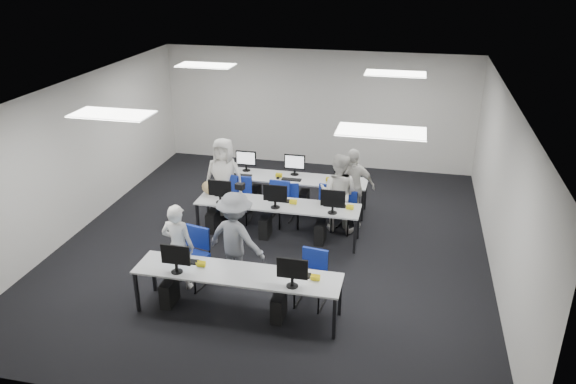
% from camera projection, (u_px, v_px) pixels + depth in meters
% --- Properties ---
extents(room, '(9.00, 9.02, 3.00)m').
position_uv_depth(room, '(275.00, 170.00, 10.37)').
color(room, black).
rests_on(room, ground).
extents(ceiling_panels, '(5.20, 4.60, 0.02)m').
position_uv_depth(ceiling_panels, '(274.00, 91.00, 9.79)').
color(ceiling_panels, white).
rests_on(ceiling_panels, room).
extents(desk_front, '(3.20, 0.70, 0.73)m').
position_uv_depth(desk_front, '(237.00, 276.00, 8.55)').
color(desk_front, '#B5B7B9').
rests_on(desk_front, ground).
extents(desk_mid, '(3.20, 0.70, 0.73)m').
position_uv_depth(desk_mid, '(278.00, 206.00, 10.88)').
color(desk_mid, '#B5B7B9').
rests_on(desk_mid, ground).
extents(desk_back, '(3.20, 0.70, 0.73)m').
position_uv_depth(desk_back, '(293.00, 180.00, 12.13)').
color(desk_back, '#B5B7B9').
rests_on(desk_back, ground).
extents(equipment_front, '(2.51, 0.41, 1.19)m').
position_uv_depth(equipment_front, '(226.00, 293.00, 8.70)').
color(equipment_front, '#0C4AA5').
rests_on(equipment_front, desk_front).
extents(equipment_mid, '(2.91, 0.41, 1.19)m').
position_uv_depth(equipment_mid, '(268.00, 220.00, 11.03)').
color(equipment_mid, white).
rests_on(equipment_mid, desk_mid).
extents(equipment_back, '(2.91, 0.41, 1.19)m').
position_uv_depth(equipment_back, '(302.00, 194.00, 12.24)').
color(equipment_back, white).
rests_on(equipment_back, desk_back).
extents(chair_0, '(0.59, 0.63, 0.99)m').
position_uv_depth(chair_0, '(192.00, 267.00, 9.49)').
color(chair_0, navy).
rests_on(chair_0, ground).
extents(chair_1, '(0.50, 0.54, 0.90)m').
position_uv_depth(chair_1, '(311.00, 288.00, 8.95)').
color(chair_1, navy).
rests_on(chair_1, ground).
extents(chair_2, '(0.45, 0.49, 0.92)m').
position_uv_depth(chair_2, '(240.00, 208.00, 11.74)').
color(chair_2, navy).
rests_on(chair_2, ground).
extents(chair_3, '(0.50, 0.53, 0.85)m').
position_uv_depth(chair_3, '(289.00, 213.00, 11.55)').
color(chair_3, navy).
rests_on(chair_3, ground).
extents(chair_4, '(0.51, 0.54, 0.82)m').
position_uv_depth(chair_4, '(344.00, 219.00, 11.32)').
color(chair_4, navy).
rests_on(chair_4, ground).
extents(chair_5, '(0.63, 0.66, 0.98)m').
position_uv_depth(chair_5, '(236.00, 200.00, 12.03)').
color(chair_5, navy).
rests_on(chair_5, ground).
extents(chair_6, '(0.48, 0.52, 0.93)m').
position_uv_depth(chair_6, '(283.00, 205.00, 11.84)').
color(chair_6, navy).
rests_on(chair_6, ground).
extents(chair_7, '(0.54, 0.57, 0.91)m').
position_uv_depth(chair_7, '(332.00, 210.00, 11.66)').
color(chair_7, navy).
rests_on(chair_7, ground).
extents(handbag, '(0.36, 0.27, 0.27)m').
position_uv_depth(handbag, '(209.00, 188.00, 11.25)').
color(handbag, '#9C8650').
rests_on(handbag, desk_mid).
extents(student_0, '(0.57, 0.39, 1.51)m').
position_uv_depth(student_0, '(178.00, 247.00, 9.23)').
color(student_0, beige).
rests_on(student_0, ground).
extents(student_1, '(0.87, 0.73, 1.62)m').
position_uv_depth(student_1, '(338.00, 192.00, 11.17)').
color(student_1, beige).
rests_on(student_1, ground).
extents(student_2, '(0.84, 0.55, 1.72)m').
position_uv_depth(student_2, '(224.00, 178.00, 11.75)').
color(student_2, beige).
rests_on(student_2, ground).
extents(student_3, '(1.05, 0.69, 1.66)m').
position_uv_depth(student_3, '(351.00, 188.00, 11.32)').
color(student_3, beige).
rests_on(student_3, ground).
extents(photographer, '(1.18, 0.88, 1.63)m').
position_uv_depth(photographer, '(236.00, 238.00, 9.37)').
color(photographer, gray).
rests_on(photographer, ground).
extents(dslr_camera, '(0.18, 0.21, 0.10)m').
position_uv_depth(dslr_camera, '(240.00, 186.00, 9.17)').
color(dslr_camera, black).
rests_on(dslr_camera, photographer).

